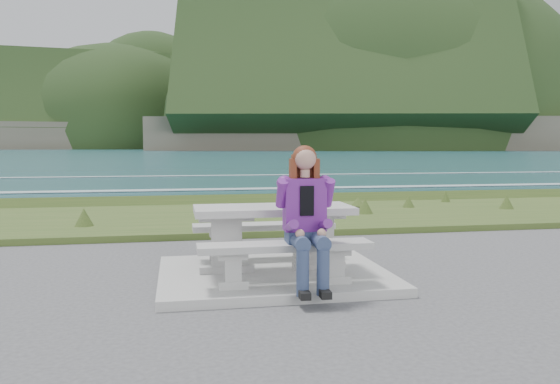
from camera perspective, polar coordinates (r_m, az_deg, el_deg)
The scene contains 9 objects.
concrete_slab at distance 6.38m, azimuth -0.68°, elevation -8.64°, with size 2.60×2.10×0.10m, color #A0A09B.
picnic_table at distance 6.26m, azimuth -0.69°, elevation -3.00°, with size 1.80×0.75×0.75m.
bench_landward at distance 5.62m, azimuth 0.57°, elevation -6.34°, with size 1.80×0.35×0.45m.
bench_seaward at distance 6.98m, azimuth -1.69°, elevation -4.12°, with size 1.80×0.35×0.45m.
grass_verge at distance 11.27m, azimuth -5.15°, elevation -2.96°, with size 160.00×4.50×0.22m, color #344F1D.
shore_drop at distance 14.13m, azimuth -6.30°, elevation -1.35°, with size 160.00×0.80×2.20m, color #5E5946.
ocean at distance 31.39m, azimuth -8.73°, elevation -1.08°, with size 1600.00×1600.00×0.09m.
headland_range at distance 447.41m, azimuth 14.63°, elevation 5.91°, with size 729.83×363.95×213.09m.
seated_woman at distance 5.50m, azimuth 2.88°, elevation -4.67°, with size 0.43×0.74×1.45m.
Camera 1 is at (-1.09, -6.11, 1.56)m, focal length 35.00 mm.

